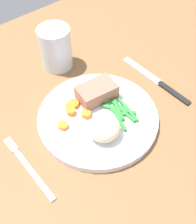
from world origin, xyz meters
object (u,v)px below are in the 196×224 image
at_px(dinner_plate, 98,117).
at_px(knife, 157,81).
at_px(meat_portion, 98,91).
at_px(water_glass, 56,50).
at_px(fork, 28,167).

height_order(dinner_plate, knife, dinner_plate).
relative_size(dinner_plate, meat_portion, 3.04).
xyz_separation_m(dinner_plate, meat_portion, (0.03, 0.04, 0.03)).
xyz_separation_m(knife, water_glass, (-0.14, 0.20, 0.04)).
xyz_separation_m(meat_portion, fork, (-0.21, -0.04, -0.03)).
distance_m(meat_portion, knife, 0.16).
height_order(knife, water_glass, water_glass).
bearing_deg(meat_portion, water_glass, 88.57).
height_order(meat_portion, fork, meat_portion).
bearing_deg(knife, water_glass, 127.92).
height_order(fork, knife, knife).
bearing_deg(fork, dinner_plate, 3.13).
relative_size(knife, water_glass, 1.99).
xyz_separation_m(dinner_plate, water_glass, (0.04, 0.20, 0.04)).
bearing_deg(knife, meat_portion, 166.73).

